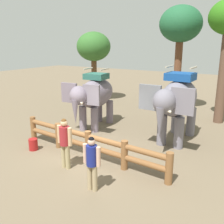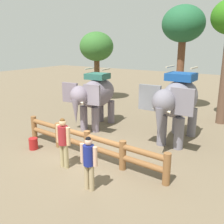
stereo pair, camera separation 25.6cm
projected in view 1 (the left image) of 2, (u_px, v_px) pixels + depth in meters
name	position (u px, v px, depth m)	size (l,w,h in m)	color
ground_plane	(92.00, 155.00, 9.96)	(60.00, 60.00, 0.00)	brown
log_fence	(88.00, 142.00, 9.63)	(6.78, 0.70, 1.05)	brown
elephant_near_left	(94.00, 95.00, 12.80)	(2.02, 3.57, 3.03)	slate
elephant_center	(177.00, 101.00, 10.87)	(2.19, 3.82, 3.30)	slate
tourist_woman_in_black	(65.00, 140.00, 8.68)	(0.64, 0.37, 1.80)	tan
tourist_man_in_blue	(92.00, 160.00, 7.36)	(0.60, 0.33, 1.68)	tan
tree_far_left	(94.00, 48.00, 18.35)	(2.44, 2.44, 5.03)	brown
tree_back_center	(180.00, 27.00, 15.08)	(2.52, 2.52, 6.40)	brown
feed_bucket	(33.00, 144.00, 10.39)	(0.36, 0.36, 0.47)	maroon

